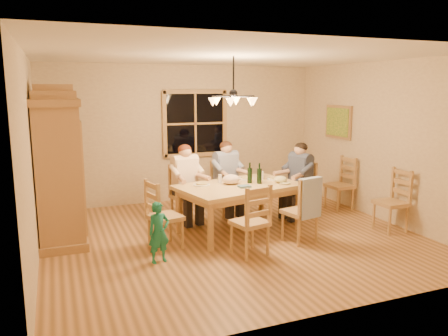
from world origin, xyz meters
name	(u,v)px	position (x,y,z in m)	size (l,w,h in m)	color
floor	(233,237)	(0.00, 0.00, 0.00)	(5.50, 5.50, 0.00)	brown
ceiling	(234,56)	(0.00, 0.00, 2.70)	(5.50, 5.00, 0.02)	white
wall_back	(185,134)	(0.00, 2.50, 1.35)	(5.50, 0.02, 2.70)	tan
wall_left	(31,161)	(-2.75, 0.00, 1.35)	(0.02, 5.00, 2.70)	tan
wall_right	(382,142)	(2.75, 0.00, 1.35)	(0.02, 5.00, 2.70)	tan
window	(195,124)	(0.20, 2.47, 1.55)	(1.30, 0.06, 1.30)	black
painting	(338,122)	(2.71, 1.20, 1.60)	(0.06, 0.78, 0.64)	#A57547
chandelier	(233,100)	(0.00, 0.00, 2.08)	(0.77, 0.68, 0.71)	black
armoire	(59,170)	(-2.42, 0.83, 1.06)	(0.66, 1.40, 2.30)	#A57547
dining_table	(239,191)	(0.19, 0.21, 0.66)	(2.07, 1.52, 0.76)	tan
chair_far_left	(186,205)	(-0.46, 0.96, 0.30)	(0.52, 0.51, 0.99)	#AE854C
chair_far_right	(226,198)	(0.35, 1.15, 0.30)	(0.52, 0.51, 0.99)	#AE854C
chair_near_left	(250,233)	(-0.07, -0.75, 0.30)	(0.52, 0.51, 0.99)	#AE854C
chair_near_right	(300,222)	(0.84, -0.55, 0.30)	(0.52, 0.51, 0.99)	#AE854C
chair_end_left	(165,227)	(-1.07, -0.08, 0.30)	(0.51, 0.52, 0.99)	#AE854C
chair_end_right	(299,201)	(1.45, 0.49, 0.30)	(0.51, 0.52, 0.99)	#AE854C
adult_woman	(185,174)	(-0.46, 0.96, 0.84)	(0.46, 0.49, 0.87)	beige
adult_plaid_man	(226,169)	(0.35, 1.15, 0.84)	(0.46, 0.49, 0.87)	navy
adult_slate_man	(300,171)	(1.45, 0.49, 0.84)	(0.49, 0.46, 0.87)	#39415C
towel	(310,198)	(0.88, -0.73, 0.70)	(0.38, 0.10, 0.58)	#9DB1D4
wine_bottle_a	(250,173)	(0.39, 0.26, 0.93)	(0.08, 0.08, 0.33)	black
wine_bottle_b	(259,173)	(0.52, 0.16, 0.93)	(0.08, 0.08, 0.33)	black
plate_woman	(202,185)	(-0.37, 0.37, 0.77)	(0.26, 0.26, 0.02)	white
plate_plaid	(246,179)	(0.47, 0.56, 0.77)	(0.26, 0.26, 0.02)	white
plate_slate	(275,179)	(0.89, 0.36, 0.77)	(0.26, 0.26, 0.02)	white
wine_glass_a	(220,179)	(-0.05, 0.43, 0.83)	(0.06, 0.06, 0.14)	silver
wine_glass_b	(262,175)	(0.70, 0.43, 0.83)	(0.06, 0.06, 0.14)	silver
cap	(281,179)	(0.86, 0.09, 0.82)	(0.20, 0.20, 0.11)	#CEC989
napkin	(244,186)	(0.19, 0.00, 0.78)	(0.18, 0.14, 0.03)	#44647D
cloth_bundle	(231,179)	(0.09, 0.29, 0.84)	(0.28, 0.22, 0.15)	#C5A78F
child	(159,232)	(-1.27, -0.56, 0.40)	(0.29, 0.19, 0.81)	#1B7B66
chair_spare_front	(390,212)	(2.45, -0.64, 0.30)	(0.42, 0.44, 0.99)	#AE854C
chair_spare_back	(339,194)	(2.45, 0.71, 0.30)	(0.45, 0.47, 0.99)	#AE854C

